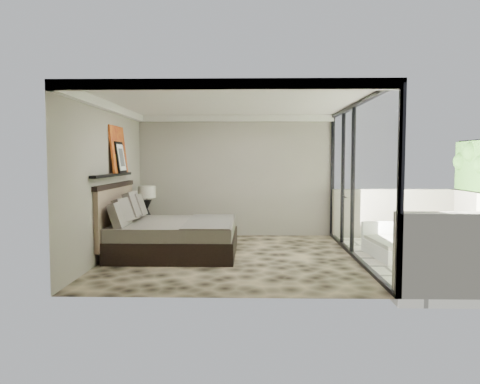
{
  "coord_description": "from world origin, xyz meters",
  "views": [
    {
      "loc": [
        0.35,
        -8.41,
        1.79
      ],
      "look_at": [
        0.15,
        0.4,
        1.17
      ],
      "focal_mm": 35.0,
      "sensor_mm": 36.0,
      "label": 1
    }
  ],
  "objects_px": {
    "bed": "(170,234)",
    "ottoman": "(454,237)",
    "table_lamp": "(147,197)",
    "lounger": "(392,247)",
    "nightstand": "(146,230)"
  },
  "relations": [
    {
      "from": "ottoman",
      "to": "lounger",
      "type": "distance_m",
      "value": 1.74
    },
    {
      "from": "bed",
      "to": "ottoman",
      "type": "height_order",
      "value": "bed"
    },
    {
      "from": "bed",
      "to": "lounger",
      "type": "distance_m",
      "value": 4.12
    },
    {
      "from": "nightstand",
      "to": "table_lamp",
      "type": "distance_m",
      "value": 0.73
    },
    {
      "from": "table_lamp",
      "to": "lounger",
      "type": "height_order",
      "value": "table_lamp"
    },
    {
      "from": "nightstand",
      "to": "lounger",
      "type": "bearing_deg",
      "value": -23.24
    },
    {
      "from": "table_lamp",
      "to": "ottoman",
      "type": "bearing_deg",
      "value": -6.04
    },
    {
      "from": "nightstand",
      "to": "table_lamp",
      "type": "xyz_separation_m",
      "value": [
        0.02,
        0.02,
        0.72
      ]
    },
    {
      "from": "ottoman",
      "to": "nightstand",
      "type": "bearing_deg",
      "value": 174.17
    },
    {
      "from": "ottoman",
      "to": "lounger",
      "type": "relative_size",
      "value": 0.3
    },
    {
      "from": "table_lamp",
      "to": "ottoman",
      "type": "relative_size",
      "value": 1.56
    },
    {
      "from": "nightstand",
      "to": "lounger",
      "type": "height_order",
      "value": "lounger"
    },
    {
      "from": "table_lamp",
      "to": "nightstand",
      "type": "bearing_deg",
      "value": -130.6
    },
    {
      "from": "table_lamp",
      "to": "bed",
      "type": "bearing_deg",
      "value": -61.82
    },
    {
      "from": "bed",
      "to": "nightstand",
      "type": "xyz_separation_m",
      "value": [
        -0.76,
        1.36,
        -0.14
      ]
    }
  ]
}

